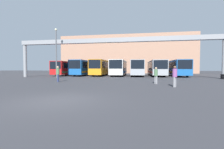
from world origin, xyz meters
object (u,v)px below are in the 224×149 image
at_px(bus_slot_2, 102,67).
at_px(bus_slot_6, 176,67).
at_px(bus_slot_3, 119,67).
at_px(bus_slot_4, 137,67).
at_px(lamp_post, 56,51).
at_px(pedestrian_near_right, 175,76).
at_px(bus_slot_0, 68,68).
at_px(pedestrian_near_left, 156,75).
at_px(pedestrian_far_center, 58,74).
at_px(bus_slot_5, 156,67).
at_px(bus_slot_1, 85,67).

relative_size(bus_slot_2, bus_slot_6, 1.18).
distance_m(bus_slot_3, bus_slot_6, 11.44).
relative_size(bus_slot_4, lamp_post, 1.36).
height_order(bus_slot_2, pedestrian_near_right, bus_slot_2).
relative_size(bus_slot_0, bus_slot_2, 0.85).
bearing_deg(pedestrian_near_left, bus_slot_2, 161.92).
bearing_deg(bus_slot_3, pedestrian_near_left, -70.55).
height_order(pedestrian_near_right, pedestrian_far_center, pedestrian_far_center).
relative_size(bus_slot_5, pedestrian_near_left, 7.59).
distance_m(bus_slot_6, pedestrian_near_left, 17.10).
height_order(bus_slot_3, bus_slot_4, bus_slot_3).
height_order(bus_slot_2, bus_slot_3, bus_slot_2).
xyz_separation_m(bus_slot_1, lamp_post, (-1.20, -9.99, 2.42)).
distance_m(bus_slot_6, pedestrian_near_right, 19.10).
bearing_deg(bus_slot_2, bus_slot_0, -172.79).
bearing_deg(bus_slot_0, lamp_post, -74.53).
height_order(bus_slot_1, bus_slot_3, bus_slot_1).
bearing_deg(bus_slot_0, bus_slot_4, 0.07).
bearing_deg(bus_slot_5, bus_slot_6, -13.59).
height_order(bus_slot_4, pedestrian_near_left, bus_slot_4).
height_order(pedestrian_near_right, lamp_post, lamp_post).
height_order(bus_slot_0, bus_slot_6, bus_slot_6).
relative_size(bus_slot_0, bus_slot_3, 1.05).
distance_m(pedestrian_near_left, lamp_post, 16.18).
bearing_deg(pedestrian_near_left, lamp_post, -161.57).
height_order(pedestrian_near_left, pedestrian_far_center, pedestrian_far_center).
distance_m(bus_slot_4, pedestrian_far_center, 17.96).
bearing_deg(pedestrian_near_left, bus_slot_4, 139.24).
bearing_deg(pedestrian_near_right, bus_slot_6, -157.73).
bearing_deg(bus_slot_4, lamp_post, -143.23).
height_order(bus_slot_2, pedestrian_near_left, bus_slot_2).
relative_size(bus_slot_0, bus_slot_4, 1.00).
distance_m(bus_slot_0, bus_slot_3, 11.44).
bearing_deg(bus_slot_3, pedestrian_far_center, -108.72).
height_order(bus_slot_4, pedestrian_near_right, bus_slot_4).
distance_m(bus_slot_2, bus_slot_4, 7.68).
relative_size(bus_slot_6, pedestrian_far_center, 5.95).
distance_m(bus_slot_0, bus_slot_5, 19.08).
distance_m(bus_slot_1, bus_slot_4, 11.45).
relative_size(bus_slot_1, bus_slot_6, 1.10).
bearing_deg(pedestrian_near_left, bus_slot_0, 179.73).
bearing_deg(bus_slot_3, bus_slot_0, 178.68).
distance_m(bus_slot_2, pedestrian_far_center, 16.56).
relative_size(bus_slot_2, bus_slot_4, 1.18).
bearing_deg(pedestrian_far_center, bus_slot_4, 127.94).
bearing_deg(pedestrian_near_right, bus_slot_5, -146.10).
distance_m(bus_slot_3, bus_slot_5, 7.72).
bearing_deg(pedestrian_far_center, pedestrian_near_right, 54.06).
distance_m(bus_slot_5, bus_slot_6, 3.92).
xyz_separation_m(bus_slot_3, bus_slot_4, (3.81, 0.28, -0.03)).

